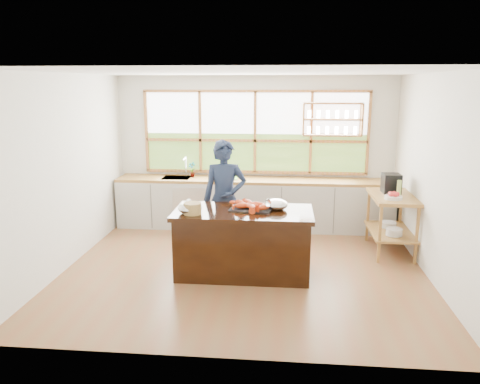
# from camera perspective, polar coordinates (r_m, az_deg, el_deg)

# --- Properties ---
(ground_plane) EXTENTS (5.00, 5.00, 0.00)m
(ground_plane) POSITION_cam_1_polar(r_m,az_deg,el_deg) (6.73, 0.53, -9.25)
(ground_plane) COLOR brown
(room_shell) EXTENTS (5.02, 4.52, 2.71)m
(room_shell) POSITION_cam_1_polar(r_m,az_deg,el_deg) (6.78, 1.14, 6.27)
(room_shell) COLOR silver
(room_shell) RESTS_ON ground_plane
(back_counter) EXTENTS (4.90, 0.63, 0.90)m
(back_counter) POSITION_cam_1_polar(r_m,az_deg,el_deg) (8.42, 1.54, -1.37)
(back_counter) COLOR #B4B3AA
(back_counter) RESTS_ON ground_plane
(right_shelf_unit) EXTENTS (0.62, 1.10, 0.90)m
(right_shelf_unit) POSITION_cam_1_polar(r_m,az_deg,el_deg) (7.54, 17.99, -2.57)
(right_shelf_unit) COLOR olive
(right_shelf_unit) RESTS_ON ground_plane
(island) EXTENTS (1.85, 0.90, 0.90)m
(island) POSITION_cam_1_polar(r_m,az_deg,el_deg) (6.38, 0.39, -6.15)
(island) COLOR black
(island) RESTS_ON ground_plane
(cook) EXTENTS (0.69, 0.49, 1.76)m
(cook) POSITION_cam_1_polar(r_m,az_deg,el_deg) (6.93, -1.88, -0.91)
(cook) COLOR #19233C
(cook) RESTS_ON ground_plane
(potted_plant) EXTENTS (0.17, 0.15, 0.28)m
(potted_plant) POSITION_cam_1_polar(r_m,az_deg,el_deg) (8.50, -5.86, 2.74)
(potted_plant) COLOR slate
(potted_plant) RESTS_ON back_counter
(cutting_board) EXTENTS (0.43, 0.34, 0.01)m
(cutting_board) POSITION_cam_1_polar(r_m,az_deg,el_deg) (8.37, -1.68, 1.71)
(cutting_board) COLOR #69C939
(cutting_board) RESTS_ON back_counter
(espresso_machine) EXTENTS (0.27, 0.29, 0.30)m
(espresso_machine) POSITION_cam_1_polar(r_m,az_deg,el_deg) (7.60, 17.95, 1.01)
(espresso_machine) COLOR black
(espresso_machine) RESTS_ON right_shelf_unit
(wine_bottle) EXTENTS (0.08, 0.08, 0.26)m
(wine_bottle) POSITION_cam_1_polar(r_m,az_deg,el_deg) (7.33, 18.82, 0.36)
(wine_bottle) COLOR #9BC156
(wine_bottle) RESTS_ON right_shelf_unit
(fruit_bowl) EXTENTS (0.26, 0.26, 0.11)m
(fruit_bowl) POSITION_cam_1_polar(r_m,az_deg,el_deg) (7.21, 18.20, -0.51)
(fruit_bowl) COLOR silver
(fruit_bowl) RESTS_ON right_shelf_unit
(slate_board) EXTENTS (0.60, 0.47, 0.02)m
(slate_board) POSITION_cam_1_polar(r_m,az_deg,el_deg) (6.31, 1.38, -2.03)
(slate_board) COLOR black
(slate_board) RESTS_ON island
(lobster_pile) EXTENTS (0.55, 0.48, 0.08)m
(lobster_pile) POSITION_cam_1_polar(r_m,az_deg,el_deg) (6.29, 1.30, -1.63)
(lobster_pile) COLOR red
(lobster_pile) RESTS_ON slate_board
(mixing_bowl_left) EXTENTS (0.32, 0.32, 0.15)m
(mixing_bowl_left) POSITION_cam_1_polar(r_m,az_deg,el_deg) (6.15, -6.12, -1.95)
(mixing_bowl_left) COLOR silver
(mixing_bowl_left) RESTS_ON island
(mixing_bowl_right) EXTENTS (0.31, 0.31, 0.15)m
(mixing_bowl_right) POSITION_cam_1_polar(r_m,az_deg,el_deg) (6.32, 4.45, -1.53)
(mixing_bowl_right) COLOR silver
(mixing_bowl_right) RESTS_ON island
(wine_glass) EXTENTS (0.08, 0.08, 0.22)m
(wine_glass) POSITION_cam_1_polar(r_m,az_deg,el_deg) (5.98, 3.44, -1.40)
(wine_glass) COLOR white
(wine_glass) RESTS_ON island
(wicker_basket) EXTENTS (0.23, 0.23, 0.15)m
(wicker_basket) POSITION_cam_1_polar(r_m,az_deg,el_deg) (6.10, -5.82, -2.01)
(wicker_basket) COLOR #AC9043
(wicker_basket) RESTS_ON island
(parchment_roll) EXTENTS (0.08, 0.30, 0.08)m
(parchment_roll) POSITION_cam_1_polar(r_m,az_deg,el_deg) (6.46, -6.51, -1.48)
(parchment_roll) COLOR silver
(parchment_roll) RESTS_ON island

